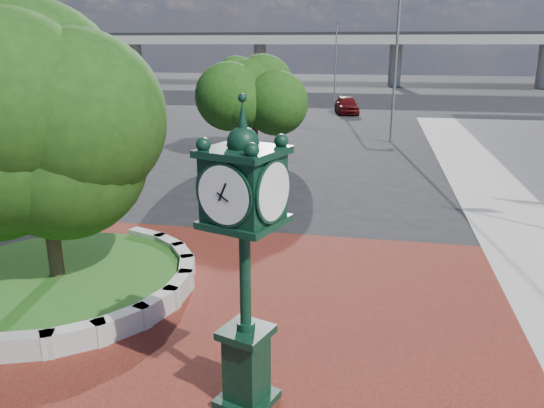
{
  "coord_description": "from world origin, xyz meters",
  "views": [
    {
      "loc": [
        2.63,
        -10.98,
        5.94
      ],
      "look_at": [
        0.2,
        1.5,
        2.09
      ],
      "focal_mm": 35.0,
      "sensor_mm": 36.0,
      "label": 1
    }
  ],
  "objects_px": {
    "post_clock": "(245,250)",
    "street_lamp_near": "(401,48)",
    "street_lamp_far": "(338,57)",
    "parked_car": "(347,105)"
  },
  "relations": [
    {
      "from": "post_clock",
      "to": "street_lamp_near",
      "type": "relative_size",
      "value": 0.53
    },
    {
      "from": "post_clock",
      "to": "parked_car",
      "type": "distance_m",
      "value": 40.45
    },
    {
      "from": "street_lamp_near",
      "to": "street_lamp_far",
      "type": "xyz_separation_m",
      "value": [
        -5.39,
        22.36,
        -1.0
      ]
    },
    {
      "from": "post_clock",
      "to": "street_lamp_near",
      "type": "xyz_separation_m",
      "value": [
        3.16,
        26.46,
        2.84
      ]
    },
    {
      "from": "parked_car",
      "to": "post_clock",
      "type": "bearing_deg",
      "value": -99.89
    },
    {
      "from": "post_clock",
      "to": "street_lamp_far",
      "type": "relative_size",
      "value": 0.65
    },
    {
      "from": "street_lamp_far",
      "to": "post_clock",
      "type": "bearing_deg",
      "value": -87.38
    },
    {
      "from": "parked_car",
      "to": "street_lamp_far",
      "type": "bearing_deg",
      "value": 89.59
    },
    {
      "from": "parked_car",
      "to": "street_lamp_far",
      "type": "relative_size",
      "value": 0.57
    },
    {
      "from": "street_lamp_far",
      "to": "parked_car",
      "type": "bearing_deg",
      "value": -79.56
    }
  ]
}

